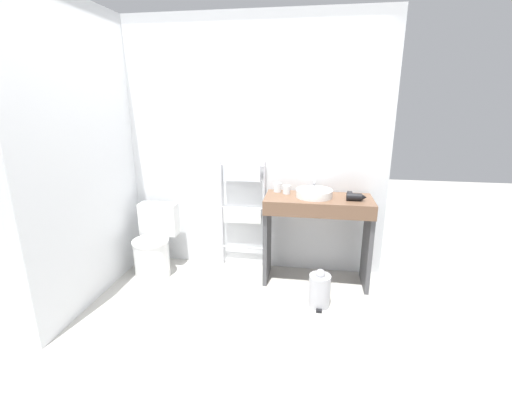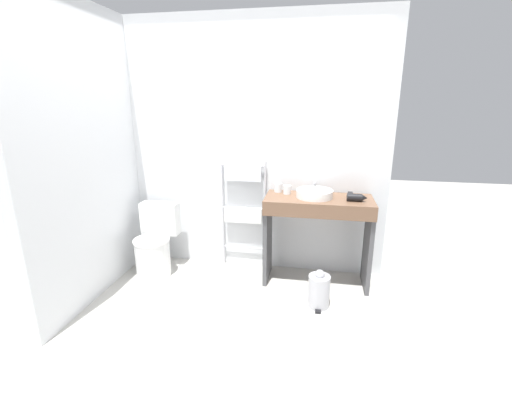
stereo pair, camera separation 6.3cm
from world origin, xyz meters
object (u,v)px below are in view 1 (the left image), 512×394
sink_basin (314,193)px  cup_near_edge (287,190)px  cup_near_wall (277,187)px  hair_dryer (355,197)px  towel_radiator (242,200)px  trash_bin (320,290)px  toilet (154,246)px

sink_basin → cup_near_edge: bearing=165.3°
cup_near_wall → hair_dryer: size_ratio=0.50×
cup_near_edge → hair_dryer: size_ratio=0.47×
towel_radiator → trash_bin: (0.82, -0.64, -0.61)m
sink_basin → toilet: bearing=-176.3°
sink_basin → cup_near_wall: (-0.36, 0.13, 0.01)m
toilet → sink_basin: bearing=3.7°
toilet → hair_dryer: bearing=1.3°
cup_near_wall → hair_dryer: bearing=-14.5°
toilet → sink_basin: sink_basin is taller
cup_near_edge → hair_dryer: (0.64, -0.13, -0.01)m
toilet → trash_bin: toilet is taller
cup_near_wall → sink_basin: bearing=-19.9°
cup_near_wall → cup_near_edge: bearing=-32.4°
towel_radiator → toilet: bearing=-161.4°
trash_bin → sink_basin: bearing=100.4°
sink_basin → cup_near_wall: size_ratio=3.87×
sink_basin → hair_dryer: size_ratio=1.92×
hair_dryer → cup_near_wall: bearing=165.5°
toilet → cup_near_edge: cup_near_edge is taller
trash_bin → toilet: bearing=168.8°
toilet → cup_near_wall: cup_near_wall is taller
hair_dryer → towel_radiator: bearing=167.2°
toilet → trash_bin: (1.71, -0.34, -0.15)m
towel_radiator → hair_dryer: towel_radiator is taller
hair_dryer → cup_near_edge: bearing=168.6°
toilet → trash_bin: 1.75m
hair_dryer → sink_basin: bearing=171.0°
towel_radiator → cup_near_edge: towel_radiator is taller
toilet → hair_dryer: (2.00, 0.05, 0.62)m
towel_radiator → sink_basin: towel_radiator is taller
cup_near_wall → trash_bin: size_ratio=0.25×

